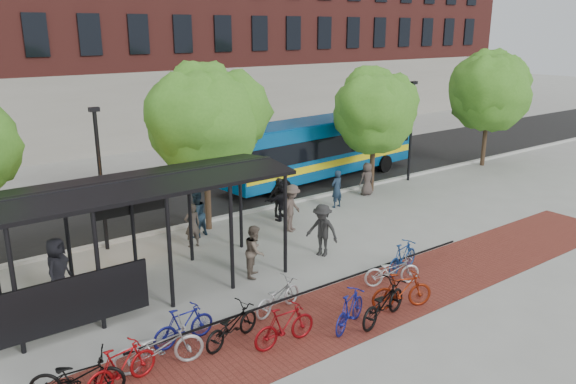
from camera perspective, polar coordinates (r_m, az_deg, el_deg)
ground at (r=21.64m, az=3.25°, el=-4.51°), size 160.00×160.00×0.00m
asphalt_street at (r=27.93m, az=-7.28°, el=0.24°), size 160.00×8.00×0.01m
curb at (r=24.64m, az=-2.70°, el=-1.71°), size 160.00×0.25×0.12m
brick_strip at (r=17.04m, az=8.90°, el=-10.71°), size 24.00×3.00×0.01m
bike_rack_rail at (r=16.83m, az=3.51°, el=-10.90°), size 12.00×0.05×0.95m
bus_shelter at (r=16.47m, az=-17.78°, el=-1.03°), size 10.60×3.07×3.60m
tree_b at (r=21.62m, az=-8.33°, el=7.57°), size 5.15×4.20×6.47m
tree_c at (r=27.07m, az=8.85°, el=8.44°), size 4.66×3.80×5.92m
tree_d at (r=33.99m, az=19.84°, el=9.97°), size 5.39×4.40×6.55m
lamp_post_left at (r=20.62m, az=-18.52°, el=1.60°), size 0.35×0.20×5.12m
lamp_post_right at (r=29.55m, az=12.41°, el=6.34°), size 0.35×0.20×5.12m
bus at (r=29.25m, az=3.29°, el=4.77°), size 12.00×3.68×3.19m
bike_0 at (r=13.44m, az=-20.64°, el=-17.09°), size 2.11×1.47×1.05m
bike_1 at (r=13.44m, az=-16.56°, el=-16.64°), size 1.84×0.86×1.06m
bike_2 at (r=13.88m, az=-12.99°, el=-15.09°), size 2.23×1.19×1.12m
bike_3 at (r=14.73m, az=-10.57°, el=-13.17°), size 1.73×0.57×1.02m
bike_4 at (r=14.61m, az=-5.75°, el=-13.33°), size 1.95×1.14×0.97m
bike_5 at (r=14.42m, az=-0.35°, el=-13.42°), size 1.81×0.56×1.08m
bike_6 at (r=15.99m, az=-1.06°, el=-10.54°), size 1.87×1.01×0.93m
bike_7 at (r=15.27m, az=6.29°, el=-11.81°), size 1.78×1.14×1.04m
bike_8 at (r=15.69m, az=9.63°, el=-11.03°), size 2.18×1.20×1.08m
bike_9 at (r=16.44m, az=11.50°, el=-9.79°), size 1.88×1.17×1.10m
bike_10 at (r=17.82m, az=10.51°, el=-7.84°), size 1.92×1.28×0.95m
bike_11 at (r=18.74m, az=11.56°, el=-6.51°), size 1.81×0.89×1.05m
pedestrian_0 at (r=17.69m, az=-22.36°, el=-7.31°), size 1.10×1.12×1.94m
pedestrian_1 at (r=20.65m, az=-9.69°, el=-3.35°), size 0.64×0.46×1.64m
pedestrian_2 at (r=21.56m, az=-9.29°, el=-2.25°), size 1.03×0.91×1.79m
pedestrian_3 at (r=21.86m, az=0.39°, el=-1.65°), size 1.40×1.21×1.88m
pedestrian_4 at (r=23.53m, az=-0.97°, el=-0.56°), size 1.02×0.49×1.70m
pedestrian_5 at (r=23.12m, az=-0.51°, el=-0.89°), size 1.59×0.62×1.68m
pedestrian_6 at (r=26.91m, az=8.03°, el=1.33°), size 0.81×0.56×1.58m
pedestrian_7 at (r=24.90m, az=4.97°, el=0.31°), size 0.65×0.46×1.68m
pedestrian_8 at (r=18.02m, az=-3.37°, el=-6.00°), size 1.04×1.05×1.70m
pedestrian_9 at (r=19.57m, az=3.49°, el=-3.89°), size 1.09×1.38×1.87m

